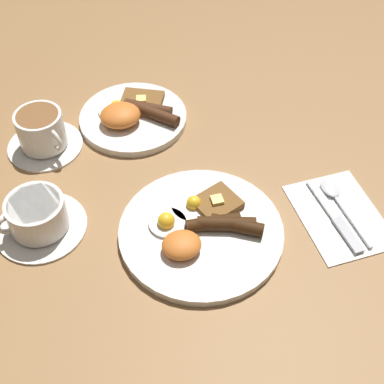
# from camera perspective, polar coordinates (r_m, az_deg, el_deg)

# --- Properties ---
(ground_plane) EXTENTS (3.00, 3.00, 0.00)m
(ground_plane) POSITION_cam_1_polar(r_m,az_deg,el_deg) (0.91, 0.96, -4.57)
(ground_plane) COLOR olive
(breakfast_plate_near) EXTENTS (0.28, 0.28, 0.04)m
(breakfast_plate_near) POSITION_cam_1_polar(r_m,az_deg,el_deg) (0.90, 1.01, -4.02)
(breakfast_plate_near) COLOR silver
(breakfast_plate_near) RESTS_ON ground_plane
(breakfast_plate_far) EXTENTS (0.22, 0.22, 0.05)m
(breakfast_plate_far) POSITION_cam_1_polar(r_m,az_deg,el_deg) (1.11, -6.37, 8.14)
(breakfast_plate_far) COLOR silver
(breakfast_plate_far) RESTS_ON ground_plane
(teacup_near) EXTENTS (0.16, 0.16, 0.07)m
(teacup_near) POSITION_cam_1_polar(r_m,az_deg,el_deg) (0.93, -16.15, -2.58)
(teacup_near) COLOR silver
(teacup_near) RESTS_ON ground_plane
(teacup_far) EXTENTS (0.15, 0.15, 0.08)m
(teacup_far) POSITION_cam_1_polar(r_m,az_deg,el_deg) (1.07, -15.70, 6.09)
(teacup_far) COLOR silver
(teacup_far) RESTS_ON ground_plane
(napkin) EXTENTS (0.15, 0.19, 0.01)m
(napkin) POSITION_cam_1_polar(r_m,az_deg,el_deg) (0.97, 15.45, -2.38)
(napkin) COLOR white
(napkin) RESTS_ON ground_plane
(knife) EXTENTS (0.03, 0.17, 0.01)m
(knife) POSITION_cam_1_polar(r_m,az_deg,el_deg) (0.95, 15.17, -2.79)
(knife) COLOR silver
(knife) RESTS_ON napkin
(spoon) EXTENTS (0.04, 0.16, 0.01)m
(spoon) POSITION_cam_1_polar(r_m,az_deg,el_deg) (0.99, 15.01, -0.32)
(spoon) COLOR silver
(spoon) RESTS_ON napkin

